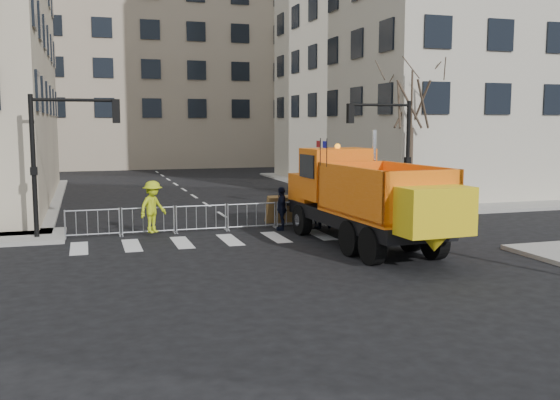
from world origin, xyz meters
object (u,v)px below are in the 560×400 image
object	(u,v)px
cop_a	(312,208)
cop_b	(320,204)
cop_c	(282,208)
newspaper_box	(416,201)
worker	(153,207)
plow_truck	(366,196)

from	to	relation	value
cop_a	cop_b	bearing A→B (deg)	163.16
cop_c	newspaper_box	size ratio (longest dim) A/B	1.62
cop_a	worker	xyz separation A→B (m)	(-6.50, 0.14, 0.31)
cop_c	newspaper_box	xyz separation A→B (m)	(7.19, 1.80, -0.19)
cop_a	cop_b	xyz separation A→B (m)	(0.36, 0.00, 0.16)
cop_a	newspaper_box	bearing A→B (deg)	-179.68
cop_a	newspaper_box	size ratio (longest dim) A/B	1.53
plow_truck	worker	xyz separation A→B (m)	(-6.90, 4.42, -0.67)
cop_a	cop_c	world-z (taller)	cop_c
plow_truck	cop_c	size ratio (longest dim) A/B	5.99
cop_b	cop_c	bearing A→B (deg)	2.74
cop_b	worker	world-z (taller)	worker
cop_b	worker	distance (m)	6.86
cop_a	cop_c	bearing A→B (deg)	-16.84
cop_b	newspaper_box	xyz separation A→B (m)	(5.49, 1.80, -0.30)
worker	cop_c	bearing A→B (deg)	-41.34
plow_truck	newspaper_box	world-z (taller)	plow_truck
cop_b	cop_c	world-z (taller)	cop_b
plow_truck	cop_c	bearing A→B (deg)	18.93
plow_truck	newspaper_box	distance (m)	8.24
cop_a	plow_truck	bearing A→B (deg)	78.44
plow_truck	cop_c	world-z (taller)	plow_truck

